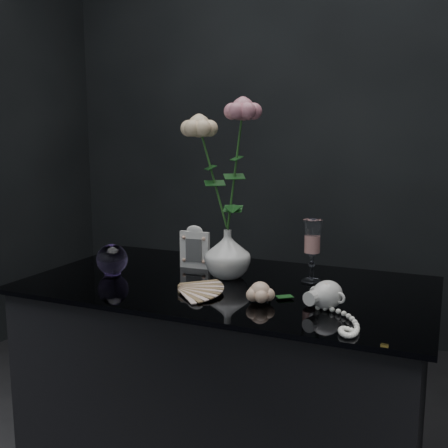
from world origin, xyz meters
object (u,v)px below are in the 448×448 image
at_px(vase, 227,254).
at_px(loose_rose, 260,292).
at_px(wine_glass, 312,251).
at_px(paperweight, 112,259).
at_px(picture_frame, 195,247).
at_px(pearl_jar, 327,294).

distance_m(vase, loose_rose, 0.24).
bearing_deg(wine_glass, paperweight, -164.43).
bearing_deg(picture_frame, paperweight, -140.14).
height_order(vase, wine_glass, wine_glass).
relative_size(wine_glass, picture_frame, 1.32).
distance_m(vase, picture_frame, 0.14).
xyz_separation_m(picture_frame, pearl_jar, (0.44, -0.21, -0.03)).
bearing_deg(wine_glass, pearl_jar, -66.65).
xyz_separation_m(wine_glass, picture_frame, (-0.35, 0.01, -0.02)).
xyz_separation_m(picture_frame, loose_rose, (0.29, -0.23, -0.04)).
height_order(vase, paperweight, vase).
xyz_separation_m(vase, wine_glass, (0.22, 0.04, 0.02)).
bearing_deg(vase, paperweight, -161.50).
xyz_separation_m(paperweight, loose_rose, (0.46, -0.07, -0.02)).
height_order(wine_glass, paperweight, wine_glass).
bearing_deg(vase, wine_glass, 11.40).
relative_size(picture_frame, loose_rose, 0.86).
relative_size(vase, paperweight, 1.52).
xyz_separation_m(vase, loose_rose, (0.16, -0.18, -0.04)).
bearing_deg(wine_glass, vase, -168.60).
bearing_deg(pearl_jar, wine_glass, 132.99).
height_order(picture_frame, loose_rose, picture_frame).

